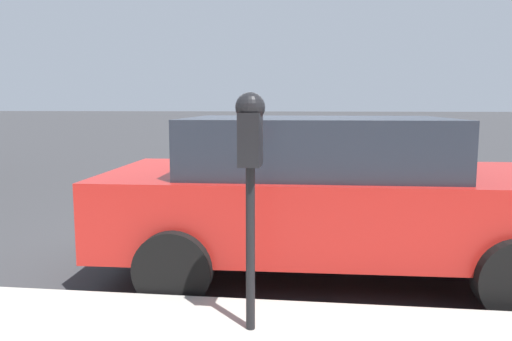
# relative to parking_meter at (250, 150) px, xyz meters

# --- Properties ---
(ground_plane) EXTENTS (220.00, 220.00, 0.00)m
(ground_plane) POSITION_rel_parking_meter_xyz_m (2.70, 0.01, -1.35)
(ground_plane) COLOR #333335
(parking_meter) EXTENTS (0.21, 0.19, 1.56)m
(parking_meter) POSITION_rel_parking_meter_xyz_m (0.00, 0.00, 0.00)
(parking_meter) COLOR black
(parking_meter) RESTS_ON sidewalk
(car_red) EXTENTS (2.22, 4.35, 1.52)m
(car_red) POSITION_rel_parking_meter_xyz_m (1.64, -0.54, -0.55)
(car_red) COLOR #B21E19
(car_red) RESTS_ON ground_plane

